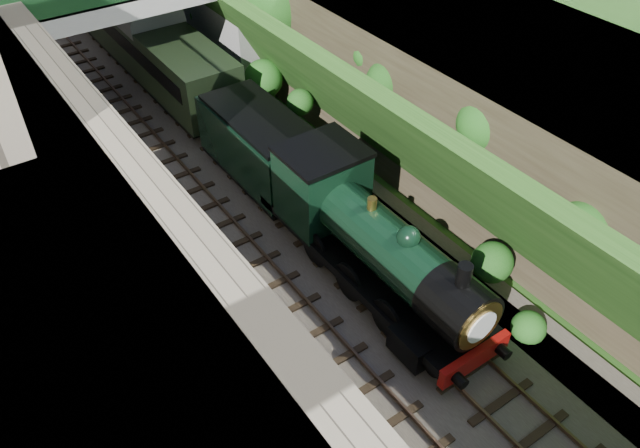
# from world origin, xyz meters

# --- Properties ---
(ground) EXTENTS (160.00, 160.00, 0.00)m
(ground) POSITION_xyz_m (0.00, 0.00, 0.00)
(ground) COLOR #1E4714
(ground) RESTS_ON ground
(trackbed) EXTENTS (10.00, 90.00, 0.20)m
(trackbed) POSITION_xyz_m (0.00, 20.00, 0.10)
(trackbed) COLOR #473F38
(trackbed) RESTS_ON ground
(retaining_wall) EXTENTS (1.00, 90.00, 7.00)m
(retaining_wall) POSITION_xyz_m (-5.50, 20.00, 3.50)
(retaining_wall) COLOR #756B56
(retaining_wall) RESTS_ON ground
(street_plateau_right) EXTENTS (8.00, 90.00, 6.25)m
(street_plateau_right) POSITION_xyz_m (9.50, 20.00, 3.12)
(street_plateau_right) COLOR #262628
(street_plateau_right) RESTS_ON ground
(embankment_slope) EXTENTS (4.64, 90.00, 6.36)m
(embankment_slope) POSITION_xyz_m (4.96, 20.63, 2.69)
(embankment_slope) COLOR #1E4714
(embankment_slope) RESTS_ON ground
(track_left) EXTENTS (2.50, 90.00, 0.20)m
(track_left) POSITION_xyz_m (-2.00, 20.00, 0.25)
(track_left) COLOR black
(track_left) RESTS_ON trackbed
(track_right) EXTENTS (2.50, 90.00, 0.20)m
(track_right) POSITION_xyz_m (1.20, 20.00, 0.25)
(track_right) COLOR black
(track_right) RESTS_ON trackbed
(road_bridge) EXTENTS (16.00, 6.40, 7.25)m
(road_bridge) POSITION_xyz_m (0.94, 24.00, 4.08)
(road_bridge) COLOR gray
(road_bridge) RESTS_ON ground
(tree) EXTENTS (3.60, 3.80, 6.60)m
(tree) POSITION_xyz_m (5.91, 20.32, 4.65)
(tree) COLOR black
(tree) RESTS_ON ground
(locomotive) EXTENTS (3.10, 10.23, 3.83)m
(locomotive) POSITION_xyz_m (1.20, 6.86, 1.89)
(locomotive) COLOR black
(locomotive) RESTS_ON trackbed
(tender) EXTENTS (2.70, 6.00, 3.05)m
(tender) POSITION_xyz_m (1.20, 14.22, 1.62)
(tender) COLOR black
(tender) RESTS_ON trackbed
(coach_front) EXTENTS (2.90, 18.00, 3.70)m
(coach_front) POSITION_xyz_m (1.20, 26.82, 2.05)
(coach_front) COLOR black
(coach_front) RESTS_ON trackbed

